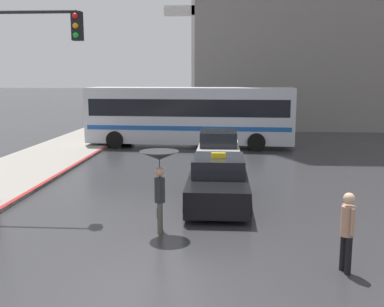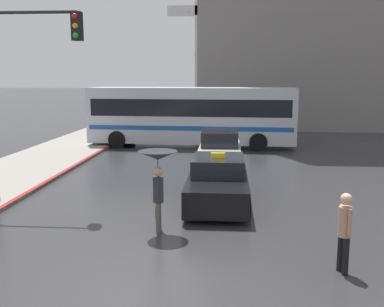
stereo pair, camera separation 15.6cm
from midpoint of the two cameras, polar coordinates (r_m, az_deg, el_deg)
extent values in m
plane|color=#2D2D30|center=(8.46, -6.90, -17.79)|extent=(300.00, 300.00, 0.00)
cube|color=black|center=(13.97, 3.02, -4.21)|extent=(1.80, 4.49, 0.75)
cube|color=black|center=(14.05, 3.06, -1.46)|extent=(1.58, 2.02, 0.53)
cylinder|color=black|center=(12.71, 6.77, -6.81)|extent=(0.20, 0.60, 0.60)
cylinder|color=black|center=(12.74, -0.99, -6.70)|extent=(0.20, 0.60, 0.60)
cylinder|color=black|center=(15.39, 6.30, -3.87)|extent=(0.20, 0.60, 0.60)
cylinder|color=black|center=(15.42, -0.07, -3.79)|extent=(0.20, 0.60, 0.60)
cube|color=yellow|center=(13.77, 3.05, -0.24)|extent=(0.44, 0.16, 0.16)
cube|color=#B7B2AD|center=(19.88, 3.15, -0.08)|extent=(1.80, 4.59, 0.72)
cube|color=black|center=(20.01, 3.18, 1.95)|extent=(1.58, 2.06, 0.65)
cylinder|color=black|center=(18.53, 5.72, -1.54)|extent=(0.20, 0.60, 0.60)
cylinder|color=black|center=(18.56, 0.43, -1.47)|extent=(0.20, 0.60, 0.60)
cylinder|color=black|center=(21.33, 5.51, -0.05)|extent=(0.20, 0.60, 0.60)
cylinder|color=black|center=(21.35, 0.92, 0.00)|extent=(0.20, 0.60, 0.60)
cube|color=#B2B7C1|center=(25.34, -0.47, 4.93)|extent=(11.57, 3.05, 3.05)
cube|color=black|center=(25.31, -0.47, 5.98)|extent=(11.00, 3.04, 0.93)
cube|color=#194C9E|center=(25.40, -0.47, 3.51)|extent=(11.23, 3.05, 0.24)
cylinder|color=black|center=(25.15, -9.93, 1.75)|extent=(0.97, 0.33, 0.96)
cylinder|color=black|center=(27.44, -8.49, 2.44)|extent=(0.97, 0.33, 0.96)
cylinder|color=black|center=(24.10, 7.99, 1.45)|extent=(0.97, 0.33, 0.96)
cylinder|color=black|center=(26.47, 7.89, 2.19)|extent=(0.97, 0.33, 0.96)
cylinder|color=#4C473D|center=(11.40, -4.52, -8.23)|extent=(0.13, 0.13, 0.79)
cylinder|color=#4C473D|center=(11.61, -4.42, -7.90)|extent=(0.13, 0.13, 0.79)
cylinder|color=#28282D|center=(11.31, -4.52, -4.66)|extent=(0.28, 0.28, 0.62)
sphere|color=tan|center=(11.20, -4.55, -2.31)|extent=(0.23, 0.23, 0.23)
cylinder|color=#28282D|center=(11.13, -4.60, -4.65)|extent=(0.07, 0.07, 0.53)
cylinder|color=#28282D|center=(11.46, -4.44, -4.22)|extent=(0.07, 0.07, 0.53)
cone|color=#232328|center=(11.12, -4.58, -0.26)|extent=(0.99, 0.99, 0.22)
cylinder|color=black|center=(11.19, -4.55, -1.95)|extent=(0.02, 0.02, 0.67)
cube|color=#262628|center=(11.74, -4.60, -7.50)|extent=(0.11, 0.19, 0.28)
cylinder|color=black|center=(9.80, 18.17, -11.81)|extent=(0.15, 0.15, 0.77)
cylinder|color=black|center=(9.62, 18.81, -12.25)|extent=(0.15, 0.15, 0.77)
cylinder|color=tan|center=(9.48, 18.71, -8.14)|extent=(0.33, 0.33, 0.61)
sphere|color=#DBAD89|center=(9.35, 18.87, -5.41)|extent=(0.22, 0.22, 0.22)
cylinder|color=tan|center=(9.61, 18.22, -7.58)|extent=(0.09, 0.09, 0.52)
cylinder|color=tan|center=(9.32, 19.26, -8.18)|extent=(0.09, 0.09, 0.52)
cylinder|color=black|center=(14.15, -20.24, 16.51)|extent=(2.73, 0.10, 0.10)
cube|color=black|center=(13.62, -14.70, 15.37)|extent=(0.28, 0.28, 0.80)
sphere|color=red|center=(13.50, -14.97, 16.53)|extent=(0.16, 0.16, 0.16)
sphere|color=orange|center=(13.47, -14.92, 15.43)|extent=(0.16, 0.16, 0.16)
sphere|color=green|center=(13.44, -14.87, 14.33)|extent=(0.16, 0.16, 0.16)
cube|color=white|center=(45.33, 0.45, 13.76)|extent=(0.90, 0.90, 14.21)
cube|color=white|center=(45.66, 0.45, 17.68)|extent=(6.25, 0.90, 0.90)
camera|label=1|loc=(0.08, -90.30, -0.05)|focal=42.00mm
camera|label=2|loc=(0.08, 89.70, 0.05)|focal=42.00mm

